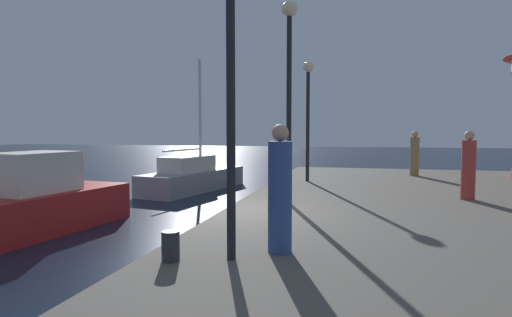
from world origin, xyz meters
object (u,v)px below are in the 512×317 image
(bollard_south, at_px, (278,179))
(bollard_center, at_px, (171,246))
(lamp_post_mid_promenade, at_px, (289,68))
(person_by_the_water, at_px, (280,193))
(motorboat_red, at_px, (41,201))
(lamp_post_far_end, at_px, (308,99))
(person_near_carousel, at_px, (468,167))
(lamp_post_near_edge, at_px, (231,28))
(person_far_corner, at_px, (415,155))
(sailboat_grey, at_px, (193,177))

(bollard_south, distance_m, bollard_center, 7.98)
(lamp_post_mid_promenade, relative_size, bollard_south, 11.83)
(person_by_the_water, bearing_deg, lamp_post_mid_promenade, 97.65)
(bollard_south, distance_m, person_by_the_water, 7.39)
(bollard_south, relative_size, bollard_center, 1.00)
(motorboat_red, height_order, bollard_center, motorboat_red)
(person_by_the_water, bearing_deg, bollard_center, -150.57)
(lamp_post_far_end, relative_size, person_near_carousel, 2.35)
(lamp_post_near_edge, xyz_separation_m, bollard_south, (-0.82, 7.72, -2.86))
(motorboat_red, distance_m, person_by_the_water, 7.56)
(person_far_corner, bearing_deg, lamp_post_far_end, -143.45)
(lamp_post_near_edge, height_order, bollard_south, lamp_post_near_edge)
(bollard_center, bearing_deg, sailboat_grey, 110.74)
(lamp_post_near_edge, bearing_deg, bollard_center, -160.77)
(motorboat_red, xyz_separation_m, lamp_post_near_edge, (6.20, -3.73, 3.12))
(person_near_carousel, bearing_deg, lamp_post_near_edge, -124.75)
(bollard_south, height_order, person_near_carousel, person_near_carousel)
(bollard_center, relative_size, person_near_carousel, 0.23)
(lamp_post_mid_promenade, xyz_separation_m, lamp_post_far_end, (-0.10, 4.58, -0.39))
(motorboat_red, relative_size, person_by_the_water, 2.54)
(lamp_post_far_end, height_order, person_far_corner, lamp_post_far_end)
(motorboat_red, distance_m, bollard_center, 6.75)
(sailboat_grey, xyz_separation_m, lamp_post_far_end, (5.09, -2.22, 3.01))
(bollard_center, bearing_deg, motorboat_red, 143.70)
(lamp_post_near_edge, relative_size, person_far_corner, 2.61)
(motorboat_red, relative_size, person_far_corner, 2.67)
(motorboat_red, xyz_separation_m, sailboat_grey, (1.02, 7.66, -0.16))
(bollard_center, bearing_deg, bollard_south, 90.42)
(bollard_south, bearing_deg, sailboat_grey, 139.88)
(bollard_center, height_order, person_far_corner, person_far_corner)
(lamp_post_mid_promenade, height_order, person_far_corner, lamp_post_mid_promenade)
(bollard_center, xyz_separation_m, person_near_carousel, (5.07, 6.47, 0.61))
(lamp_post_mid_promenade, bearing_deg, bollard_center, -99.14)
(person_by_the_water, bearing_deg, motorboat_red, 154.40)
(motorboat_red, distance_m, person_far_corner, 12.92)
(sailboat_grey, bearing_deg, person_near_carousel, -28.63)
(sailboat_grey, relative_size, bollard_center, 15.00)
(bollard_south, relative_size, person_near_carousel, 0.23)
(person_far_corner, bearing_deg, motorboat_red, -140.21)
(motorboat_red, xyz_separation_m, lamp_post_far_end, (6.12, 5.44, 2.86))
(motorboat_red, height_order, person_far_corner, person_far_corner)
(sailboat_grey, xyz_separation_m, bollard_south, (4.35, -3.67, 0.42))
(lamp_post_near_edge, relative_size, bollard_south, 11.27)
(person_far_corner, relative_size, person_near_carousel, 1.00)
(person_by_the_water, bearing_deg, lamp_post_near_edge, -139.62)
(person_far_corner, xyz_separation_m, person_by_the_water, (-3.14, -11.49, 0.05))
(lamp_post_far_end, bearing_deg, motorboat_red, -138.34)
(lamp_post_mid_promenade, relative_size, bollard_center, 11.83)
(lamp_post_mid_promenade, bearing_deg, sailboat_grey, 127.36)
(lamp_post_mid_promenade, xyz_separation_m, person_far_corner, (3.69, 7.39, -2.39))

